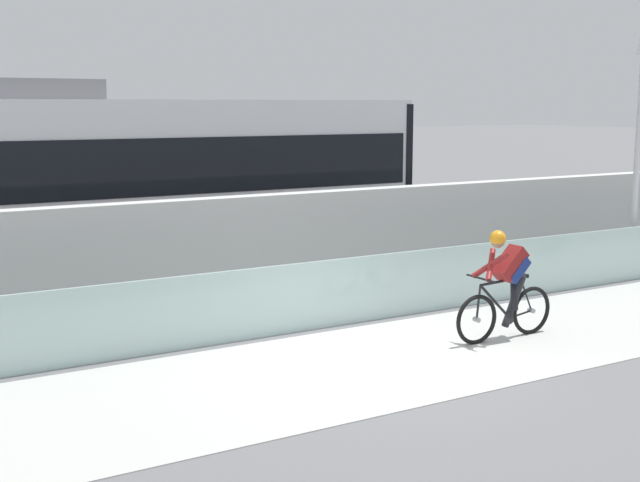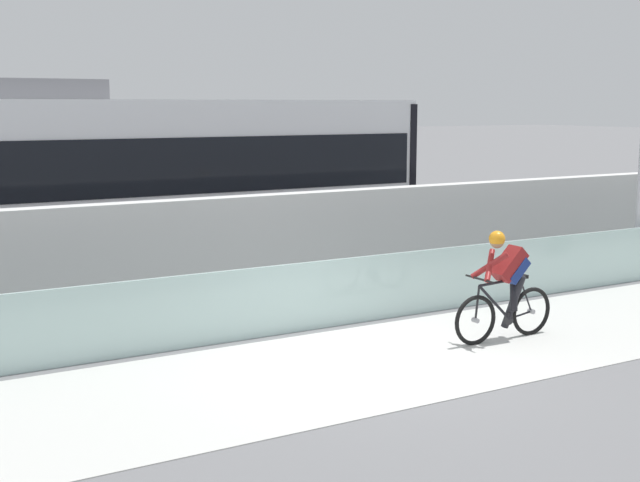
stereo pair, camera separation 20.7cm
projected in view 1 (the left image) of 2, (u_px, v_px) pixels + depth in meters
name	position (u px, v px, depth m)	size (l,w,h in m)	color
ground_plane	(383.00, 362.00, 10.91)	(200.00, 200.00, 0.00)	slate
bike_path_deck	(383.00, 361.00, 10.90)	(32.00, 3.20, 0.01)	beige
glass_parapet	(313.00, 296.00, 12.40)	(32.00, 0.05, 1.04)	silver
concrete_barrier_wall	(260.00, 251.00, 13.87)	(32.00, 0.36, 1.87)	silver
tram_rail_near	(204.00, 278.00, 16.13)	(32.00, 0.08, 0.01)	#595654
tram_rail_far	(178.00, 266.00, 17.36)	(32.00, 0.08, 0.01)	#595654
tram	(142.00, 181.00, 15.96)	(11.06, 2.54, 3.81)	silver
cyclist_on_bike	(506.00, 286.00, 11.84)	(1.77, 0.58, 1.61)	black
lamp_post_antenna	(640.00, 108.00, 15.91)	(0.28, 0.28, 5.20)	gray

